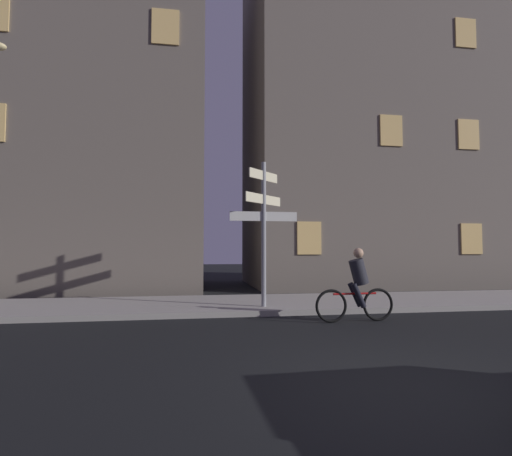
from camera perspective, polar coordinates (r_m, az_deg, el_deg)
ground_plane at (r=5.23m, az=22.74°, el=-20.33°), size 80.00×80.00×0.00m
sidewalk_kerb at (r=11.59m, az=3.90°, el=-10.52°), size 40.00×3.49×0.14m
signpost at (r=10.36m, az=1.09°, el=1.05°), size 1.74×1.11×3.69m
cyclist at (r=9.24m, az=14.01°, el=-8.11°), size 1.82×0.34×1.61m
building_left_block at (r=18.72m, az=-24.43°, el=13.24°), size 10.50×7.89×13.49m
building_right_block at (r=21.36m, az=18.23°, el=19.67°), size 13.15×6.38×19.56m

